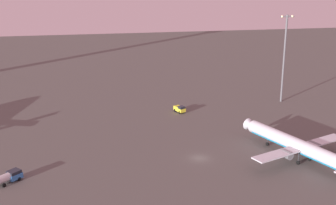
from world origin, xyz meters
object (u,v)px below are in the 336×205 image
object	(u,v)px
fuel_truck	(9,177)
airplane_taxiway_distant	(299,146)
maintenance_van	(180,109)
apron_light_east	(284,54)

from	to	relation	value
fuel_truck	airplane_taxiway_distant	bearing A→B (deg)	46.70
fuel_truck	maintenance_van	world-z (taller)	fuel_truck
fuel_truck	maintenance_van	size ratio (longest dim) A/B	1.32
apron_light_east	airplane_taxiway_distant	bearing A→B (deg)	-108.54
airplane_taxiway_distant	fuel_truck	bearing A→B (deg)	157.99
airplane_taxiway_distant	maintenance_van	size ratio (longest dim) A/B	7.71
apron_light_east	fuel_truck	bearing A→B (deg)	-150.62
airplane_taxiway_distant	maintenance_van	xyz separation A→B (m)	(-21.15, 41.47, -2.40)
fuel_truck	apron_light_east	size ratio (longest dim) A/B	0.20
maintenance_van	apron_light_east	xyz separation A→B (m)	(36.97, 5.70, 15.59)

